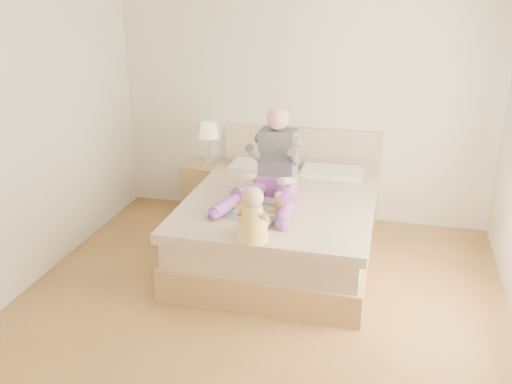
% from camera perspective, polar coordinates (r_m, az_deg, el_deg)
% --- Properties ---
extents(room, '(4.02, 4.22, 2.71)m').
position_cam_1_polar(room, '(4.04, 1.02, 6.17)').
color(room, brown).
rests_on(room, ground).
extents(bed, '(1.70, 2.18, 1.00)m').
position_cam_1_polar(bed, '(5.45, 2.66, -3.09)').
color(bed, '#987847').
rests_on(bed, ground).
extents(nightstand, '(0.55, 0.51, 0.57)m').
position_cam_1_polar(nightstand, '(6.42, -4.70, 0.37)').
color(nightstand, '#987847').
rests_on(nightstand, ground).
extents(lamp, '(0.22, 0.22, 0.45)m').
position_cam_1_polar(lamp, '(6.27, -4.73, 5.92)').
color(lamp, '#BBBDC2').
rests_on(lamp, nightstand).
extents(adult, '(0.71, 1.03, 0.84)m').
position_cam_1_polar(adult, '(5.18, 1.63, 2.00)').
color(adult, '#7B3C98').
rests_on(adult, bed).
extents(tray, '(0.61, 0.54, 0.15)m').
position_cam_1_polar(tray, '(4.90, -0.10, -1.81)').
color(tray, '#BBBDC2').
rests_on(tray, bed).
extents(baby, '(0.29, 0.39, 0.43)m').
position_cam_1_polar(baby, '(4.39, -0.30, -2.58)').
color(baby, '#E9C549').
rests_on(baby, bed).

